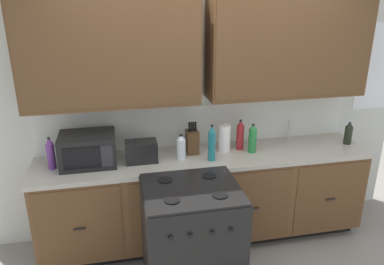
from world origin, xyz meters
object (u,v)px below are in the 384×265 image
at_px(stove_range, 192,239).
at_px(microwave, 88,149).
at_px(bottle_dark, 348,133).
at_px(bottle_violet, 51,154).
at_px(toaster, 141,151).
at_px(bottle_clear, 181,147).
at_px(bottle_red, 240,135).
at_px(paper_towel_roll, 224,138).
at_px(bottle_green, 253,138).
at_px(knife_block, 192,141).
at_px(bottle_teal, 212,143).

relative_size(stove_range, microwave, 1.98).
bearing_deg(bottle_dark, bottle_violet, 179.70).
bearing_deg(bottle_violet, stove_range, -29.95).
bearing_deg(toaster, bottle_clear, -3.51).
height_order(microwave, bottle_red, bottle_red).
bearing_deg(microwave, paper_towel_roll, 1.61).
height_order(stove_range, bottle_red, bottle_red).
bearing_deg(bottle_clear, microwave, 175.74).
bearing_deg(bottle_green, stove_range, -139.37).
xyz_separation_m(bottle_dark, bottle_clear, (-1.70, -0.02, 0.01)).
bearing_deg(stove_range, knife_block, 77.65).
xyz_separation_m(knife_block, paper_towel_roll, (0.31, -0.02, 0.01)).
distance_m(paper_towel_roll, bottle_dark, 1.27).
distance_m(microwave, bottle_dark, 2.52).
bearing_deg(bottle_teal, bottle_red, 30.07).
relative_size(bottle_green, bottle_teal, 0.84).
height_order(bottle_green, bottle_red, bottle_red).
relative_size(paper_towel_roll, bottle_violet, 0.90).
bearing_deg(knife_block, bottle_violet, -176.07).
bearing_deg(knife_block, bottle_green, -10.46).
height_order(paper_towel_roll, bottle_dark, paper_towel_roll).
bearing_deg(bottle_red, bottle_dark, -4.65).
relative_size(stove_range, toaster, 3.39).
bearing_deg(bottle_teal, bottle_clear, 161.72).
bearing_deg(knife_block, paper_towel_roll, -3.80).
xyz_separation_m(bottle_violet, bottle_dark, (2.83, -0.01, -0.03)).
bearing_deg(microwave, bottle_red, 1.80).
distance_m(knife_block, paper_towel_roll, 0.31).
height_order(stove_range, microwave, microwave).
bearing_deg(toaster, bottle_violet, 179.36).
xyz_separation_m(stove_range, paper_towel_roll, (0.47, 0.70, 0.57)).
distance_m(bottle_red, bottle_dark, 1.11).
distance_m(bottle_violet, bottle_dark, 2.83).
bearing_deg(bottle_dark, microwave, 178.97).
bearing_deg(microwave, bottle_violet, -174.32).
relative_size(paper_towel_roll, bottle_teal, 0.77).
distance_m(knife_block, bottle_teal, 0.25).
height_order(toaster, bottle_violet, bottle_violet).
distance_m(microwave, paper_towel_roll, 1.26).
distance_m(toaster, bottle_red, 0.96).
height_order(bottle_red, bottle_teal, bottle_teal).
distance_m(stove_range, bottle_dark, 1.92).
height_order(bottle_red, bottle_clear, bottle_red).
distance_m(microwave, knife_block, 0.95).
height_order(toaster, bottle_green, bottle_green).
distance_m(stove_range, bottle_clear, 0.82).
xyz_separation_m(stove_range, microwave, (-0.79, 0.66, 0.58)).
relative_size(microwave, bottle_teal, 1.42).
relative_size(toaster, bottle_red, 0.94).
height_order(microwave, paper_towel_roll, microwave).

